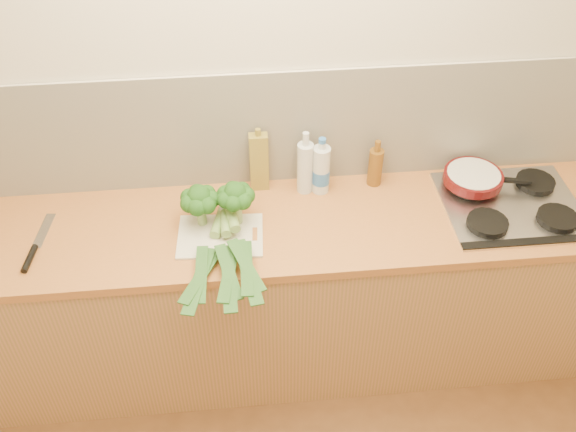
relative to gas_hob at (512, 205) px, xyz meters
name	(u,v)px	position (x,y,z in m)	size (l,w,h in m)	color
room_shell	(268,129)	(-1.02, 0.29, 0.26)	(3.50, 3.50, 3.50)	beige
counter	(276,293)	(-1.02, 0.00, -0.46)	(3.20, 0.62, 0.90)	#AF7549
gas_hob	(512,205)	(0.00, 0.00, 0.00)	(0.58, 0.50, 0.04)	silver
chopping_board	(220,236)	(-1.25, -0.06, -0.01)	(0.34, 0.25, 0.01)	beige
broccoli_left	(200,200)	(-1.32, 0.02, 0.12)	(0.16, 0.16, 0.19)	#81A25E
broccoli_right	(236,196)	(-1.18, 0.01, 0.13)	(0.16, 0.16, 0.20)	#81A25E
leek_front	(215,235)	(-1.27, -0.08, 0.02)	(0.22, 0.68, 0.04)	white
leek_mid	(226,237)	(-1.22, -0.12, 0.04)	(0.10, 0.64, 0.04)	white
leek_back	(236,232)	(-1.18, -0.11, 0.06)	(0.16, 0.64, 0.04)	white
chefs_knife	(33,251)	(-1.99, -0.08, 0.00)	(0.08, 0.35, 0.03)	silver
skillet	(474,177)	(-0.13, 0.14, 0.05)	(0.38, 0.26, 0.04)	#500D0D
oil_tin	(259,161)	(-1.07, 0.24, 0.13)	(0.08, 0.05, 0.31)	olive
glass_bottle	(305,167)	(-0.87, 0.21, 0.11)	(0.07, 0.07, 0.30)	silver
amber_bottle	(375,166)	(-0.56, 0.22, 0.08)	(0.06, 0.06, 0.23)	brown
water_bottle	(321,171)	(-0.80, 0.20, 0.09)	(0.08, 0.08, 0.26)	silver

